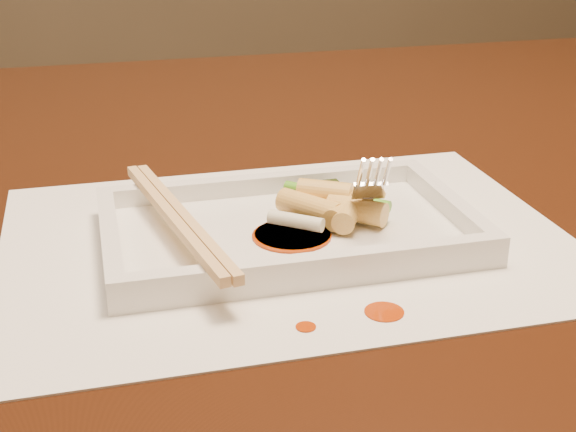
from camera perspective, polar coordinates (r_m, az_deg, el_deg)
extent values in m
cube|color=black|center=(0.74, -4.54, 2.35)|extent=(1.40, 0.90, 0.04)
cylinder|color=black|center=(1.43, 18.39, -4.47)|extent=(0.07, 0.07, 0.71)
cube|color=white|center=(0.57, 0.00, -1.72)|extent=(0.40, 0.30, 0.00)
cylinder|color=#AE3305|center=(0.49, 6.86, -6.78)|extent=(0.02, 0.02, 0.00)
cylinder|color=#AE3305|center=(0.47, 1.28, -7.89)|extent=(0.01, 0.01, 0.00)
cube|color=white|center=(0.57, 0.00, -1.29)|extent=(0.26, 0.16, 0.01)
cube|color=white|center=(0.63, -1.65, 2.31)|extent=(0.26, 0.01, 0.01)
cube|color=white|center=(0.50, 2.09, -3.54)|extent=(0.26, 0.01, 0.01)
cube|color=white|center=(0.55, -12.55, -1.54)|extent=(0.01, 0.14, 0.01)
cube|color=white|center=(0.61, 11.39, 0.88)|extent=(0.01, 0.14, 0.01)
cube|color=black|center=(0.61, 2.25, 1.54)|extent=(0.04, 0.03, 0.01)
cylinder|color=#EAEACC|center=(0.55, 0.56, -0.34)|extent=(0.04, 0.03, 0.01)
cylinder|color=#429A18|center=(0.59, 3.45, 1.40)|extent=(0.07, 0.06, 0.01)
cube|color=#E2B171|center=(0.55, -8.29, -0.12)|extent=(0.05, 0.21, 0.01)
cube|color=#E2B171|center=(0.55, -7.47, -0.04)|extent=(0.05, 0.21, 0.01)
cylinder|color=#AE3305|center=(0.56, 0.33, -1.30)|extent=(0.05, 0.05, 0.00)
cylinder|color=#AE3305|center=(0.57, 0.12, -1.06)|extent=(0.04, 0.04, 0.00)
cylinder|color=#AE3305|center=(0.56, 0.27, -1.41)|extent=(0.06, 0.06, 0.00)
cylinder|color=#F5D572|center=(0.58, 4.32, 0.40)|extent=(0.04, 0.04, 0.02)
cylinder|color=#F5D572|center=(0.58, 1.56, 0.62)|extent=(0.04, 0.05, 0.02)
cylinder|color=#F5D572|center=(0.59, 2.63, 1.67)|extent=(0.04, 0.04, 0.02)
cylinder|color=#F5D572|center=(0.58, 4.31, 0.34)|extent=(0.04, 0.05, 0.02)
cylinder|color=#F5D572|center=(0.58, 4.92, 0.45)|extent=(0.04, 0.04, 0.02)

